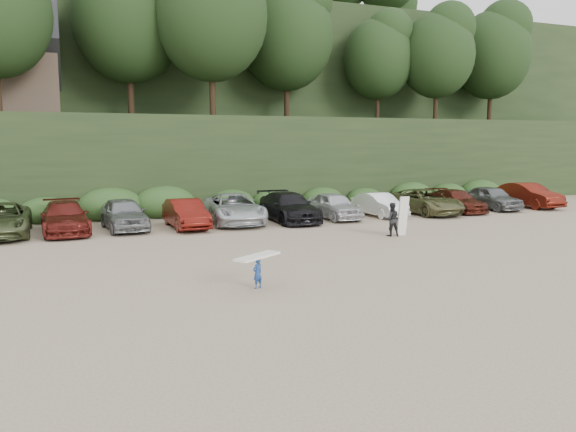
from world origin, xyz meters
name	(u,v)px	position (x,y,z in m)	size (l,w,h in m)	color
ground	(304,261)	(0.00, 0.00, 0.00)	(120.00, 120.00, 0.00)	tan
hillside_backdrop	(146,67)	(-0.26, 35.93, 11.22)	(90.00, 41.50, 28.00)	black
parked_cars	(263,209)	(1.97, 10.01, 0.76)	(39.44, 6.34, 1.62)	#BABABF
child_surfer	(257,266)	(-2.85, -2.96, 0.70)	(1.69, 1.32, 1.02)	navy
adult_surfer	(392,219)	(6.10, 3.56, 0.80)	(1.26, 0.75, 1.86)	black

